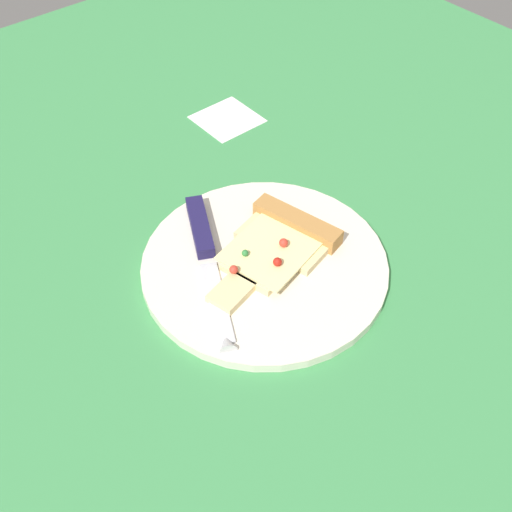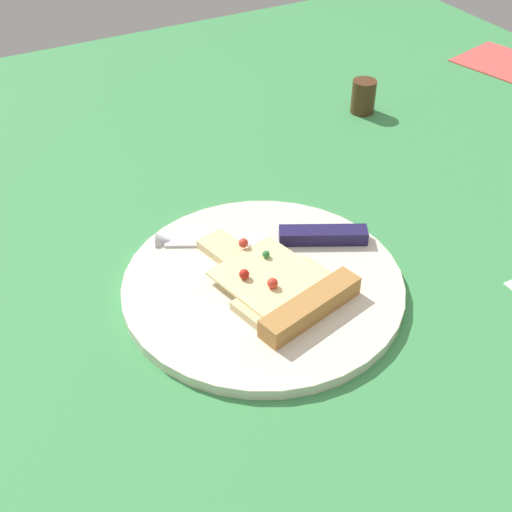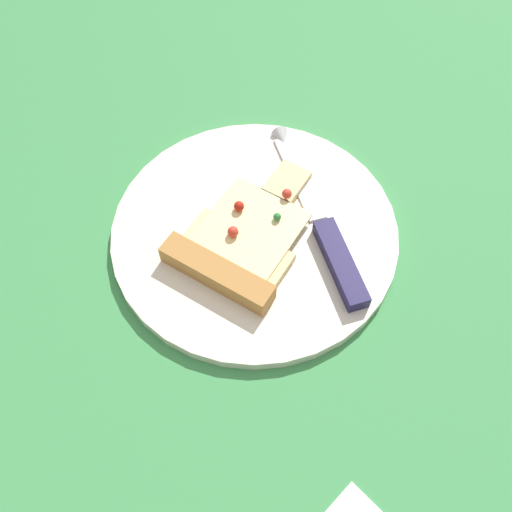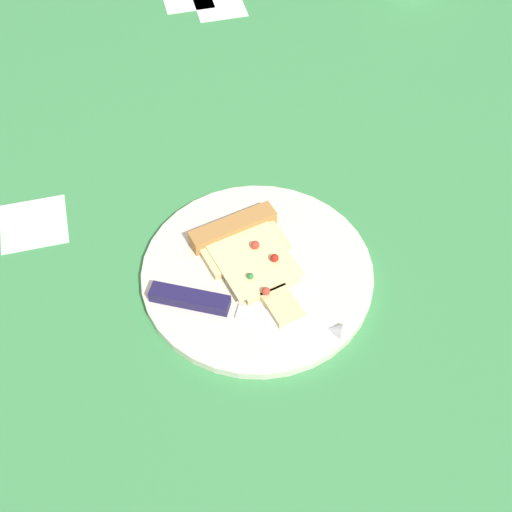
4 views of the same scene
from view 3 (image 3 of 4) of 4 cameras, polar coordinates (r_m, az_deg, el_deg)
The scene contains 4 objects.
ground_plane at distance 62.13cm, azimuth 2.04°, elevation 0.35°, with size 152.19×152.19×3.00cm.
plate at distance 60.95cm, azimuth -0.14°, elevation 2.36°, with size 29.98×29.98×1.26cm, color silver.
pizza_slice at distance 58.56cm, azimuth -1.49°, elevation 1.34°, with size 18.75×13.20×2.42cm.
knife at distance 60.16cm, azimuth 6.70°, elevation 2.76°, with size 12.92×22.27×2.45cm.
Camera 3 is at (-24.71, -21.74, 51.22)cm, focal length 40.57 mm.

